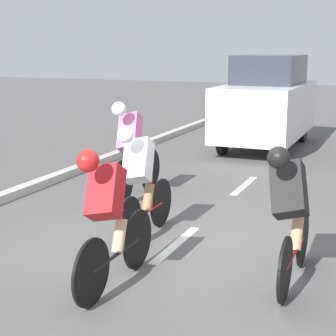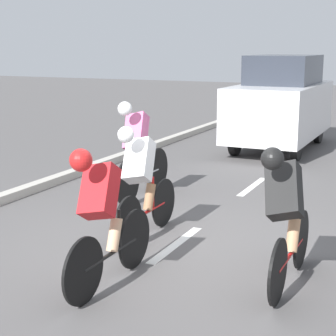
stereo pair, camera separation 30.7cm
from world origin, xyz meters
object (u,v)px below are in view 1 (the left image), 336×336
object	(u,v)px
cyclist_red	(108,215)
support_car	(267,102)
cyclist_black	(290,211)
cyclist_pink	(132,148)
cyclist_white	(141,180)

from	to	relation	value
cyclist_red	support_car	distance (m)	8.46
cyclist_red	support_car	bearing A→B (deg)	-87.55
cyclist_black	support_car	world-z (taller)	support_car
cyclist_pink	cyclist_red	bearing A→B (deg)	112.29
cyclist_black	cyclist_white	bearing A→B (deg)	-19.24
cyclist_white	support_car	xyz separation A→B (m)	(0.02, -6.99, 0.32)
cyclist_pink	cyclist_white	xyz separation A→B (m)	(-0.94, 1.66, -0.05)
cyclist_black	support_car	distance (m)	7.94
cyclist_black	support_car	size ratio (longest dim) A/B	0.42
cyclist_red	cyclist_pink	world-z (taller)	cyclist_pink
cyclist_red	cyclist_black	bearing A→B (deg)	-154.52
cyclist_red	cyclist_white	bearing A→B (deg)	-76.79
cyclist_black	support_car	bearing A→B (deg)	-75.50
cyclist_black	cyclist_white	world-z (taller)	cyclist_black
cyclist_black	cyclist_white	distance (m)	2.08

